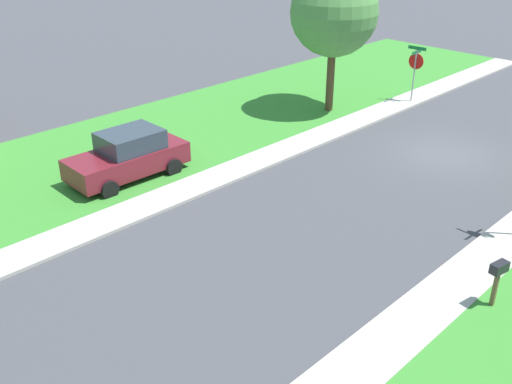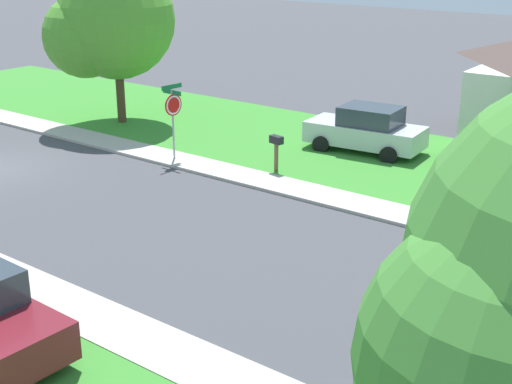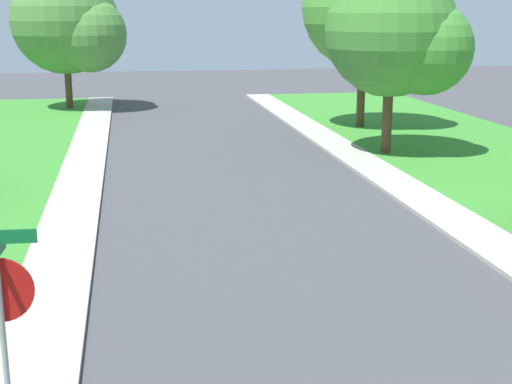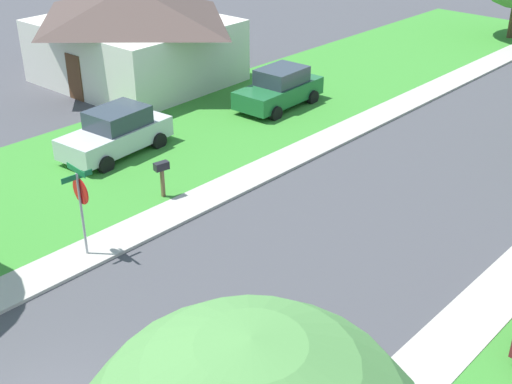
{
  "view_description": "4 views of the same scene",
  "coord_description": "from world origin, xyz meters",
  "px_view_note": "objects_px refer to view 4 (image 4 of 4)",
  "views": [
    {
      "loc": [
        -10.04,
        20.67,
        9.18
      ],
      "look_at": [
        0.95,
        9.64,
        1.4
      ],
      "focal_mm": 41.77,
      "sensor_mm": 36.0,
      "label": 1
    },
    {
      "loc": [
        13.43,
        21.97,
        7.76
      ],
      "look_at": [
        -0.7,
        11.1,
        1.4
      ],
      "focal_mm": 51.31,
      "sensor_mm": 36.0,
      "label": 2
    },
    {
      "loc": [
        -3.16,
        -3.51,
        5.09
      ],
      "look_at": [
        -0.59,
        10.85,
        1.4
      ],
      "focal_mm": 50.48,
      "sensor_mm": 36.0,
      "label": 3
    },
    {
      "loc": [
        9.61,
        -4.13,
        10.28
      ],
      "look_at": [
        -2.0,
        8.48,
        1.4
      ],
      "focal_mm": 46.82,
      "sensor_mm": 36.0,
      "label": 4
    }
  ],
  "objects_px": {
    "mailbox": "(162,171)",
    "house_left_setback": "(134,33)",
    "car_green_driveway_right": "(279,88)",
    "stop_sign_far_corner": "(81,197)",
    "car_silver_across_road": "(116,132)"
  },
  "relations": [
    {
      "from": "stop_sign_far_corner",
      "to": "car_silver_across_road",
      "type": "relative_size",
      "value": 0.62
    },
    {
      "from": "house_left_setback",
      "to": "mailbox",
      "type": "bearing_deg",
      "value": -34.68
    },
    {
      "from": "mailbox",
      "to": "house_left_setback",
      "type": "bearing_deg",
      "value": 145.32
    },
    {
      "from": "house_left_setback",
      "to": "mailbox",
      "type": "distance_m",
      "value": 12.81
    },
    {
      "from": "car_green_driveway_right",
      "to": "mailbox",
      "type": "bearing_deg",
      "value": -72.58
    },
    {
      "from": "stop_sign_far_corner",
      "to": "house_left_setback",
      "type": "height_order",
      "value": "house_left_setback"
    },
    {
      "from": "car_green_driveway_right",
      "to": "house_left_setback",
      "type": "relative_size",
      "value": 0.47
    },
    {
      "from": "stop_sign_far_corner",
      "to": "mailbox",
      "type": "bearing_deg",
      "value": 106.37
    },
    {
      "from": "car_silver_across_road",
      "to": "house_left_setback",
      "type": "distance_m",
      "value": 8.98
    },
    {
      "from": "car_green_driveway_right",
      "to": "house_left_setback",
      "type": "distance_m",
      "value": 7.98
    },
    {
      "from": "house_left_setback",
      "to": "mailbox",
      "type": "xyz_separation_m",
      "value": [
        10.47,
        -7.25,
        -1.37
      ]
    },
    {
      "from": "stop_sign_far_corner",
      "to": "car_green_driveway_right",
      "type": "bearing_deg",
      "value": 107.12
    },
    {
      "from": "mailbox",
      "to": "stop_sign_far_corner",
      "type": "bearing_deg",
      "value": -73.63
    },
    {
      "from": "car_silver_across_road",
      "to": "mailbox",
      "type": "relative_size",
      "value": 3.4
    },
    {
      "from": "car_green_driveway_right",
      "to": "house_left_setback",
      "type": "height_order",
      "value": "house_left_setback"
    }
  ]
}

